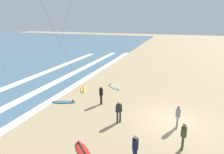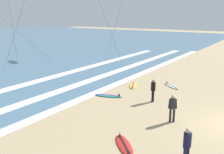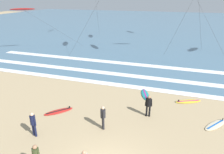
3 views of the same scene
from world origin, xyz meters
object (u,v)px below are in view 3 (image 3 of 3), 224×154
surfboard_foreground_flat (188,101)px  surfer_left_far (103,115)px  surfboard_near_water (145,94)px  surfboard_right_spare (215,125)px  surfer_background_far (149,104)px  surfboard_left_pile (59,111)px  surfer_right_near (33,122)px  kite_red_high_right (23,9)px

surfboard_foreground_flat → surfer_left_far: bearing=-134.1°
surfboard_near_water → surfboard_right_spare: bearing=-30.3°
surfer_background_far → surfer_left_far: bearing=-137.0°
surfboard_near_water → surfboard_foreground_flat: 3.46m
surfer_left_far → surfboard_left_pile: (-3.77, 0.88, -0.91)m
surfer_left_far → surfboard_foreground_flat: bearing=45.9°
surfer_right_near → surfboard_left_pile: 2.98m
surfer_left_far → surfboard_right_spare: surfer_left_far is taller
surfer_background_far → surfboard_near_water: bearing=102.7°
surfer_background_far → surfboard_foreground_flat: size_ratio=0.74×
surfer_left_far → surfboard_near_water: 5.88m
surfboard_left_pile → surfer_right_near: bearing=-87.7°
surfboard_near_water → surfboard_foreground_flat: (3.46, -0.17, 0.00)m
surfer_background_far → surfboard_left_pile: (-6.25, -1.43, -0.91)m
surfboard_left_pile → surfboard_near_water: bearing=40.2°
surfboard_left_pile → surfboard_foreground_flat: 10.04m
surfer_right_near → surfboard_near_water: bearing=54.2°
surfboard_right_spare → kite_red_high_right: kite_red_high_right is taller
surfer_left_far → surfboard_left_pile: bearing=166.9°
surfer_right_near → surfboard_near_water: (5.41, 7.50, -0.91)m
surfer_background_far → surfboard_foreground_flat: bearing=48.2°
surfboard_left_pile → surfboard_right_spare: bearing=9.0°
surfboard_left_pile → surfboard_near_water: size_ratio=0.88×
surfboard_right_spare → surfboard_left_pile: bearing=-171.0°
surfer_left_far → surfer_right_near: same height
surfboard_foreground_flat → kite_red_high_right: (-21.49, 8.23, 6.00)m
surfboard_right_spare → surfboard_foreground_flat: same height
surfboard_right_spare → surfboard_left_pile: size_ratio=1.05×
surfer_background_far → surfboard_left_pile: size_ratio=0.83×
surfboard_left_pile → kite_red_high_right: bearing=134.5°
surfer_background_far → surfboard_near_water: surfer_background_far is taller
surfer_right_near → kite_red_high_right: bearing=129.1°
surfer_left_far → kite_red_high_right: bearing=140.1°
surfer_left_far → kite_red_high_right: kite_red_high_right is taller
surfer_background_far → kite_red_high_right: bearing=149.0°
surfer_right_near → surfboard_right_spare: size_ratio=0.79×
surfboard_near_water → kite_red_high_right: 20.64m
surfboard_near_water → kite_red_high_right: kite_red_high_right is taller
surfboard_left_pile → kite_red_high_right: (-12.51, 12.72, 6.00)m
surfer_background_far → surfboard_left_pile: surfer_background_far is taller
surfboard_right_spare → surfboard_foreground_flat: size_ratio=0.94×
kite_red_high_right → surfer_background_far: bearing=-31.0°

